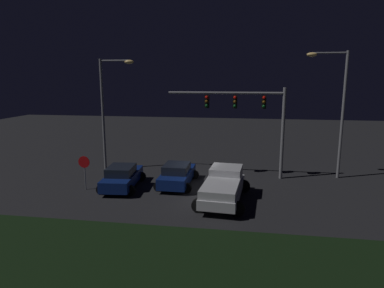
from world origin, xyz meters
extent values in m
plane|color=black|center=(0.00, 0.00, 0.00)|extent=(80.00, 80.00, 0.00)
cube|color=black|center=(0.00, -9.80, 0.05)|extent=(23.14, 6.11, 0.10)
cube|color=#B7B7BC|center=(1.87, -2.77, 0.68)|extent=(2.43, 5.54, 0.55)
cube|color=#B7B7BC|center=(1.96, -1.58, 1.38)|extent=(1.99, 2.04, 0.85)
cube|color=black|center=(1.96, -1.58, 1.50)|extent=(1.88, 1.66, 0.51)
cube|color=#B7B7BC|center=(1.78, -3.84, 1.18)|extent=(2.16, 3.17, 0.45)
cylinder|color=black|center=(1.00, -0.75, 0.40)|extent=(0.80, 0.22, 0.80)
cylinder|color=black|center=(3.05, -0.91, 0.40)|extent=(0.80, 0.22, 0.80)
cylinder|color=black|center=(0.68, -4.62, 0.40)|extent=(0.80, 0.22, 0.80)
cylinder|color=black|center=(2.74, -4.79, 0.40)|extent=(0.80, 0.22, 0.80)
cube|color=navy|center=(-4.89, -1.16, 0.61)|extent=(2.14, 4.53, 0.70)
cube|color=black|center=(-4.87, -1.41, 1.23)|extent=(1.75, 2.12, 0.55)
cylinder|color=black|center=(-5.92, 0.26, 0.32)|extent=(0.64, 0.22, 0.64)
cylinder|color=black|center=(-4.09, 0.40, 0.32)|extent=(0.64, 0.22, 0.64)
cylinder|color=black|center=(-5.69, -2.72, 0.32)|extent=(0.64, 0.22, 0.64)
cylinder|color=black|center=(-3.85, -2.58, 0.32)|extent=(0.64, 0.22, 0.64)
cube|color=navy|center=(-1.40, -0.07, 0.61)|extent=(1.86, 4.42, 0.70)
cube|color=black|center=(-1.41, -0.32, 1.23)|extent=(1.63, 2.02, 0.55)
cylinder|color=black|center=(-2.30, 1.44, 0.32)|extent=(0.64, 0.22, 0.64)
cylinder|color=black|center=(-0.46, 1.42, 0.32)|extent=(0.64, 0.22, 0.64)
cylinder|color=black|center=(-2.34, -1.55, 0.32)|extent=(0.64, 0.22, 0.64)
cylinder|color=black|center=(-0.50, -1.58, 0.32)|extent=(0.64, 0.22, 0.64)
cylinder|color=slate|center=(5.67, 2.58, 3.25)|extent=(0.24, 0.24, 6.50)
cylinder|color=slate|center=(1.57, 2.58, 6.10)|extent=(8.20, 0.18, 0.18)
cube|color=black|center=(4.27, 2.58, 5.50)|extent=(0.32, 0.44, 0.95)
sphere|color=red|center=(4.27, 2.35, 5.80)|extent=(0.22, 0.22, 0.22)
sphere|color=#59380A|center=(4.27, 2.35, 5.50)|extent=(0.22, 0.22, 0.22)
sphere|color=#0C4719|center=(4.27, 2.35, 5.20)|extent=(0.22, 0.22, 0.22)
cube|color=black|center=(2.27, 2.58, 5.50)|extent=(0.32, 0.44, 0.95)
sphere|color=red|center=(2.27, 2.35, 5.80)|extent=(0.22, 0.22, 0.22)
sphere|color=#59380A|center=(2.27, 2.35, 5.50)|extent=(0.22, 0.22, 0.22)
sphere|color=#0C4719|center=(2.27, 2.35, 5.20)|extent=(0.22, 0.22, 0.22)
cube|color=black|center=(0.27, 2.58, 5.50)|extent=(0.32, 0.44, 0.95)
sphere|color=red|center=(0.27, 2.35, 5.80)|extent=(0.22, 0.22, 0.22)
sphere|color=#59380A|center=(0.27, 2.35, 5.50)|extent=(0.22, 0.22, 0.22)
sphere|color=#0C4719|center=(0.27, 2.35, 5.20)|extent=(0.22, 0.22, 0.22)
cylinder|color=slate|center=(-7.88, 3.06, 4.28)|extent=(0.20, 0.20, 8.57)
cylinder|color=slate|center=(-6.75, 3.06, 8.42)|extent=(2.26, 0.12, 0.12)
ellipsoid|color=#F9CC72|center=(-5.62, 3.06, 8.32)|extent=(0.70, 0.44, 0.30)
cylinder|color=slate|center=(9.80, 3.40, 4.49)|extent=(0.20, 0.20, 8.98)
cylinder|color=slate|center=(8.62, 3.40, 8.83)|extent=(2.35, 0.12, 0.12)
ellipsoid|color=#F9CC72|center=(7.44, 3.40, 8.73)|extent=(0.70, 0.44, 0.30)
cylinder|color=slate|center=(-7.11, -1.96, 1.10)|extent=(0.07, 0.07, 2.20)
cylinder|color=#B20C0F|center=(-7.11, -1.99, 1.85)|extent=(0.76, 0.03, 0.76)
camera|label=1|loc=(2.96, -21.52, 7.07)|focal=31.41mm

